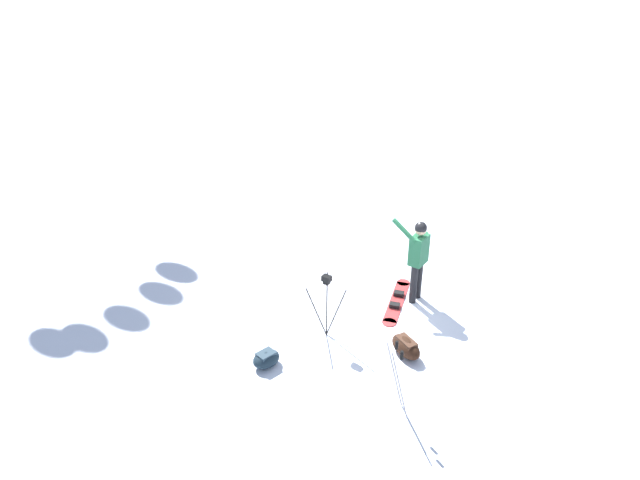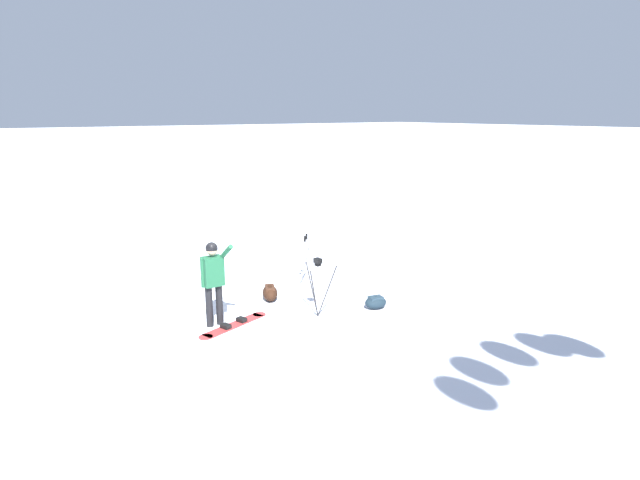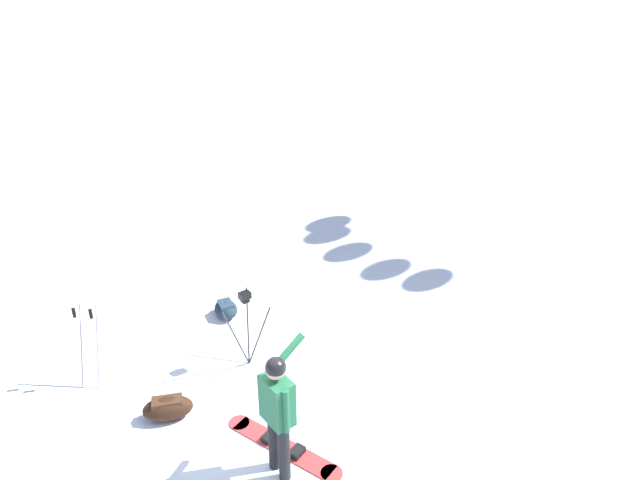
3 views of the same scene
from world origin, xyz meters
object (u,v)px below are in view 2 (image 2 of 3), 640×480
snowboarder (213,275)px  gear_bag_small (270,293)px  ski_poles (306,252)px  gear_bag_large (376,302)px  snowboard (234,325)px  camera_tripod (318,275)px

snowboarder → gear_bag_small: 2.01m
gear_bag_small → ski_poles: 1.57m
snowboarder → gear_bag_large: bearing=-20.2°
snowboard → camera_tripod: 1.99m
snowboarder → gear_bag_small: bearing=21.0°
snowboard → gear_bag_small: size_ratio=2.27×
gear_bag_large → ski_poles: bearing=96.1°
gear_bag_small → ski_poles: (1.34, 0.49, 0.65)m
snowboard → gear_bag_small: gear_bag_small is taller
snowboarder → camera_tripod: size_ratio=1.38×
snowboarder → gear_bag_small: snowboarder is taller
gear_bag_small → ski_poles: ski_poles is taller
snowboard → ski_poles: bearing=26.8°
snowboarder → snowboard: bearing=-40.4°
snowboarder → ski_poles: 3.24m
gear_bag_large → snowboarder: bearing=159.8°
snowboarder → gear_bag_large: 3.61m
gear_bag_small → ski_poles: size_ratio=0.60×
snowboarder → snowboard: snowboarder is taller
ski_poles → snowboard: bearing=-153.2°
camera_tripod → gear_bag_small: bearing=101.2°
gear_bag_small → ski_poles: bearing=19.9°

